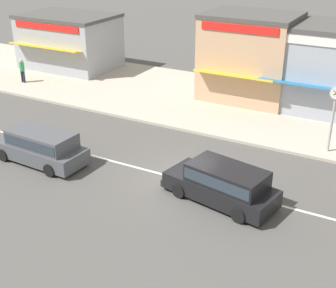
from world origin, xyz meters
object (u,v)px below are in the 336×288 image
at_px(shopfront_mid_block, 249,56).
at_px(shopfront_corner_warung, 70,41).
at_px(minivan_dark_grey_1, 40,145).
at_px(pedestrian_mid_kerb, 22,69).
at_px(street_clock, 335,104).
at_px(shopfront_far_kios, 310,65).
at_px(minivan_black_3, 223,183).

bearing_deg(shopfront_mid_block, shopfront_corner_warung, 178.93).
relative_size(minivan_dark_grey_1, pedestrian_mid_kerb, 2.97).
bearing_deg(street_clock, shopfront_far_kios, 113.05).
bearing_deg(shopfront_corner_warung, street_clock, -16.18).
bearing_deg(minivan_black_3, shopfront_corner_warung, 145.05).
distance_m(pedestrian_mid_kerb, shopfront_corner_warung, 4.94).
distance_m(minivan_black_3, street_clock, 7.24).
distance_m(minivan_dark_grey_1, shopfront_corner_warung, 16.09).
bearing_deg(minivan_black_3, shopfront_far_kios, 89.09).
bearing_deg(pedestrian_mid_kerb, shopfront_mid_block, 17.20).
bearing_deg(shopfront_corner_warung, minivan_black_3, -34.95).
bearing_deg(shopfront_far_kios, pedestrian_mid_kerb, -164.85).
relative_size(minivan_dark_grey_1, shopfront_corner_warung, 0.71).
distance_m(minivan_black_3, shopfront_far_kios, 12.70).
xyz_separation_m(street_clock, shopfront_mid_block, (-6.20, 5.71, 0.22)).
height_order(minivan_black_3, street_clock, street_clock).
distance_m(shopfront_mid_block, shopfront_far_kios, 3.63).
xyz_separation_m(shopfront_corner_warung, shopfront_far_kios, (18.00, 0.13, 0.47)).
distance_m(pedestrian_mid_kerb, shopfront_far_kios, 19.04).
height_order(street_clock, shopfront_far_kios, shopfront_far_kios).
height_order(minivan_dark_grey_1, street_clock, street_clock).
xyz_separation_m(pedestrian_mid_kerb, shopfront_mid_block, (14.72, 4.56, 1.65)).
distance_m(street_clock, shopfront_corner_warung, 21.45).
bearing_deg(shopfront_far_kios, shopfront_mid_block, -173.61).
relative_size(minivan_black_3, shopfront_mid_block, 0.89).
xyz_separation_m(minivan_black_3, shopfront_far_kios, (0.20, 12.57, 1.77)).
height_order(pedestrian_mid_kerb, shopfront_corner_warung, shopfront_corner_warung).
distance_m(shopfront_corner_warung, shopfront_mid_block, 14.42).
xyz_separation_m(minivan_dark_grey_1, shopfront_corner_warung, (-9.03, 13.25, 1.30)).
bearing_deg(minivan_dark_grey_1, shopfront_mid_block, 67.53).
xyz_separation_m(pedestrian_mid_kerb, shopfront_corner_warung, (0.32, 4.83, 1.03)).
bearing_deg(minivan_dark_grey_1, minivan_black_3, 5.31).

